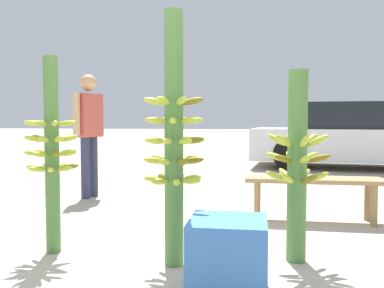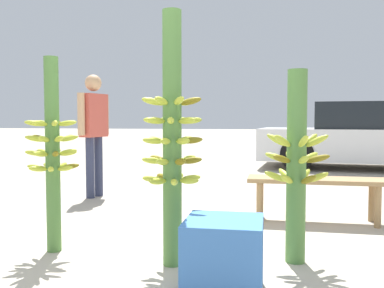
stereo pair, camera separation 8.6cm
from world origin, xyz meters
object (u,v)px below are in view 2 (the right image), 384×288
(banana_stalk_right, at_px, (296,165))
(parked_car, at_px, (367,137))
(produce_crate, at_px, (224,257))
(banana_stalk_left, at_px, (53,152))
(banana_stalk_center, at_px, (172,140))
(vendor_person, at_px, (94,124))
(market_bench, at_px, (316,185))

(banana_stalk_right, relative_size, parked_car, 0.31)
(produce_crate, bearing_deg, banana_stalk_left, 156.69)
(banana_stalk_left, relative_size, banana_stalk_center, 0.85)
(banana_stalk_left, distance_m, banana_stalk_center, 0.96)
(banana_stalk_left, relative_size, vendor_person, 0.94)
(banana_stalk_left, distance_m, parked_car, 7.05)
(vendor_person, distance_m, parked_car, 5.71)
(banana_stalk_left, xyz_separation_m, banana_stalk_right, (1.77, 0.07, -0.07))
(banana_stalk_right, relative_size, market_bench, 1.02)
(parked_car, bearing_deg, banana_stalk_right, 170.08)
(banana_stalk_left, xyz_separation_m, produce_crate, (1.34, -0.58, -0.53))
(vendor_person, xyz_separation_m, produce_crate, (1.94, -2.74, -0.72))
(vendor_person, height_order, market_bench, vendor_person)
(banana_stalk_center, distance_m, vendor_person, 2.77)
(banana_stalk_center, xyz_separation_m, parked_car, (2.57, 6.25, -0.21))
(banana_stalk_right, xyz_separation_m, parked_car, (1.74, 6.04, -0.03))
(banana_stalk_center, xyz_separation_m, banana_stalk_right, (0.83, 0.21, -0.18))
(banana_stalk_right, distance_m, market_bench, 1.29)
(banana_stalk_left, height_order, vendor_person, vendor_person)
(vendor_person, distance_m, produce_crate, 3.43)
(banana_stalk_left, distance_m, market_bench, 2.44)
(produce_crate, bearing_deg, market_bench, 69.69)
(banana_stalk_right, bearing_deg, produce_crate, -123.52)
(banana_stalk_right, bearing_deg, market_bench, 77.84)
(market_bench, bearing_deg, banana_stalk_center, -126.51)
(produce_crate, bearing_deg, banana_stalk_right, 56.48)
(banana_stalk_center, distance_m, market_bench, 1.87)
(banana_stalk_left, relative_size, produce_crate, 3.36)
(parked_car, bearing_deg, market_bench, 169.11)
(banana_stalk_left, bearing_deg, parked_car, 60.15)
(parked_car, bearing_deg, vendor_person, 140.01)
(banana_stalk_center, bearing_deg, vendor_person, 123.85)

